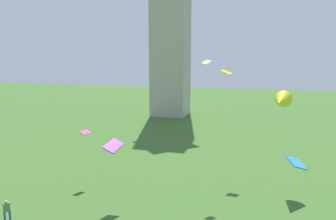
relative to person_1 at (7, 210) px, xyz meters
The scene contains 7 objects.
person_1 is the anchor object (origin of this frame).
kite_flying_0 21.42m from the person_1, 46.27° to the left, with size 1.18×0.95×0.52m.
kite_flying_1 8.90m from the person_1, 77.99° to the left, with size 0.83×1.02×0.36m.
kite_flying_3 18.72m from the person_1, 40.08° to the left, with size 0.84×0.89×0.42m.
kite_flying_4 20.27m from the person_1, 16.97° to the left, with size 1.40×1.75×0.64m.
kite_flying_7 22.76m from the person_1, 32.51° to the left, with size 2.00×2.49×1.64m.
kite_flying_8 8.45m from the person_1, 38.17° to the left, with size 1.29×1.52×0.84m.
Camera 1 is at (4.67, -1.73, 11.16)m, focal length 33.39 mm.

